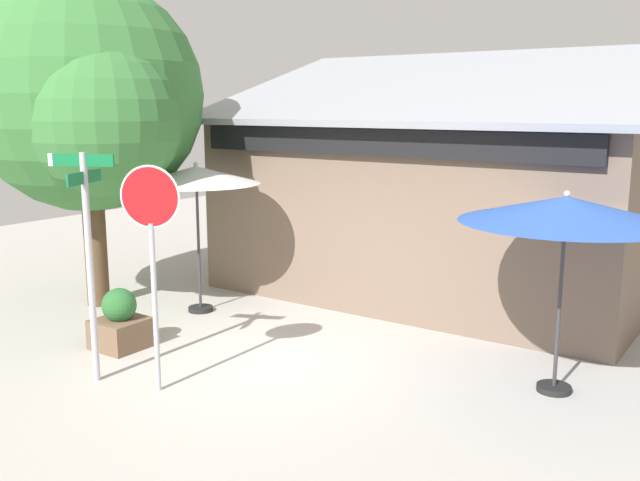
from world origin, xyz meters
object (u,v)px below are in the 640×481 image
object	(u,v)px
patio_umbrella_ivory_left	(196,177)
shade_tree	(90,100)
stop_sign	(152,235)
patio_umbrella_royal_blue_center	(566,211)
sidewalk_planter	(120,323)
street_sign_post	(88,245)

from	to	relation	value
patio_umbrella_ivory_left	shade_tree	xyz separation A→B (m)	(-1.66, -0.86, 1.31)
stop_sign	shade_tree	size ratio (longest dim) A/B	0.50
patio_umbrella_royal_blue_center	sidewalk_planter	bearing A→B (deg)	-160.58
sidewalk_planter	stop_sign	bearing A→B (deg)	-25.25
stop_sign	patio_umbrella_ivory_left	bearing A→B (deg)	125.54
patio_umbrella_ivory_left	sidewalk_planter	size ratio (longest dim) A/B	2.87
shade_tree	sidewalk_planter	size ratio (longest dim) A/B	6.28
shade_tree	patio_umbrella_royal_blue_center	bearing A→B (deg)	6.12
patio_umbrella_royal_blue_center	patio_umbrella_ivory_left	bearing A→B (deg)	179.98
stop_sign	shade_tree	xyz separation A→B (m)	(-3.73, 2.04, 1.68)
street_sign_post	shade_tree	world-z (taller)	shade_tree
patio_umbrella_royal_blue_center	shade_tree	distance (m)	8.14
stop_sign	patio_umbrella_royal_blue_center	xyz separation A→B (m)	(4.24, 2.90, 0.32)
patio_umbrella_ivory_left	patio_umbrella_royal_blue_center	xyz separation A→B (m)	(6.31, -0.00, -0.06)
street_sign_post	sidewalk_planter	world-z (taller)	street_sign_post
street_sign_post	shade_tree	distance (m)	4.06
stop_sign	patio_umbrella_ivory_left	distance (m)	3.58
shade_tree	patio_umbrella_ivory_left	bearing A→B (deg)	27.29
street_sign_post	patio_umbrella_ivory_left	bearing A→B (deg)	109.71
stop_sign	sidewalk_planter	distance (m)	2.51
stop_sign	shade_tree	bearing A→B (deg)	151.30
street_sign_post	patio_umbrella_ivory_left	world-z (taller)	street_sign_post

